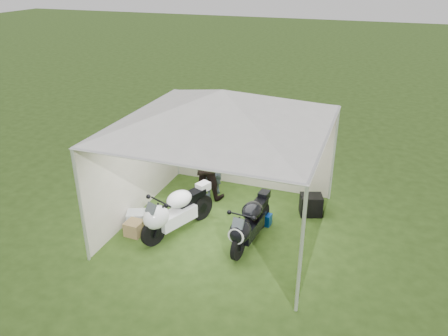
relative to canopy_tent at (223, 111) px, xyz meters
The scene contains 10 objects.
ground 2.58m from the canopy_tent, 89.22° to the right, with size 80.00×80.00×0.00m, color #273F13.
canopy_tent is the anchor object (origin of this frame).
motorcycle_white 2.30m from the canopy_tent, 142.64° to the right, with size 0.96×1.82×0.94m.
motorcycle_black 2.26m from the canopy_tent, 34.47° to the right, with size 0.51×1.80×0.89m.
paddock_stand 2.60m from the canopy_tent, 21.40° to the left, with size 0.34×0.21×0.25m, color blue.
person_dark_jacket 2.15m from the canopy_tent, 127.24° to the left, with size 0.87×0.68×1.79m, color black.
person_blue_jacket 2.21m from the canopy_tent, 121.31° to the left, with size 0.61×0.40×1.67m, color slate.
equipment_box 3.09m from the canopy_tent, 32.40° to the left, with size 0.48×0.38×0.48m, color black.
crate_0 3.05m from the canopy_tent, 160.84° to the right, with size 0.45×0.35×0.30m, color #B7BCC0.
crate_1 3.07m from the canopy_tent, 148.59° to the right, with size 0.34×0.34×0.30m, color olive.
Camera 1 is at (2.75, -7.55, 5.13)m, focal length 35.00 mm.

